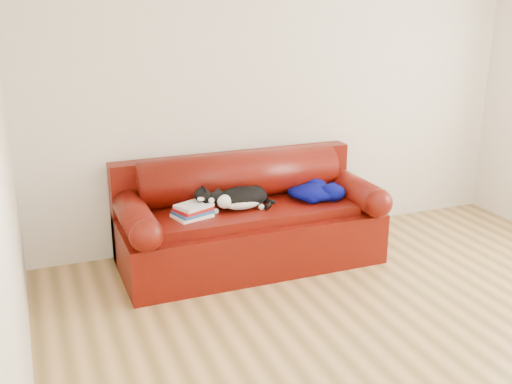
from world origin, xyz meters
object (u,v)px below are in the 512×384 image
Objects in this scene: cat at (241,199)px; book_stack at (193,211)px; sofa_base at (250,235)px; blanket at (315,191)px.

book_stack is at bearing 176.50° from cat.
cat is (-0.09, -0.05, 0.35)m from sofa_base.
book_stack is 0.41m from cat.
sofa_base is 0.66m from blanket.
sofa_base is at bearing 175.79° from blanket.
book_stack is (-0.50, -0.09, 0.31)m from sofa_base.
book_stack is at bearing -177.49° from blanket.
book_stack reaches higher than sofa_base.
sofa_base is at bearing 10.16° from book_stack.
cat is at bearing -178.96° from blanket.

